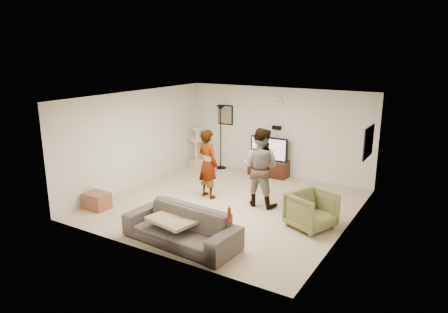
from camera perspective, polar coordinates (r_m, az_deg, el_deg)
The scene contains 24 objects.
floor at distance 9.71m, azimuth 0.50°, elevation -6.63°, with size 5.50×5.50×0.02m, color #C5B395.
ceiling at distance 9.10m, azimuth 0.54°, elevation 8.31°, with size 5.50×5.50×0.02m, color silver.
wall_back at distance 11.72m, azimuth 7.42°, elevation 3.41°, with size 5.50×0.04×2.50m, color silver.
wall_front at distance 7.20m, azimuth -10.76°, elevation -4.01°, with size 5.50×0.04×2.50m, color silver.
wall_left at distance 10.95m, azimuth -11.96°, elevation 2.41°, with size 0.04×5.50×2.50m, color silver.
wall_right at distance 8.32m, azimuth 17.04°, elevation -1.84°, with size 0.04×5.50×2.50m, color silver.
wall_clock at distance 11.56m, azimuth 7.50°, elevation 7.52°, with size 0.26×0.26×0.04m, color white.
wall_speaker at distance 11.64m, azimuth 7.32°, elevation 3.99°, with size 0.25×0.10×0.10m, color black.
picture_back at distance 12.41m, azimuth 0.21°, elevation 5.81°, with size 0.42×0.03×0.52m, color #796C51.
picture_right at distance 9.78m, azimuth 19.42°, elevation 1.91°, with size 0.03×0.78×0.62m, color gold.
tv_stand at distance 11.79m, azimuth 6.20°, elevation -1.56°, with size 1.13×0.45×0.47m, color black.
console_box at distance 11.54m, azimuth 5.06°, elevation -2.94°, with size 0.40×0.30×0.07m, color #B3B5C1.
tv at distance 11.65m, azimuth 6.28°, elevation 1.11°, with size 1.11×0.08×0.66m, color black.
tv_screen at distance 11.61m, azimuth 6.18°, elevation 1.06°, with size 1.02×0.01×0.58m, color #2A9ED6.
floor_lamp at distance 12.28m, azimuth -0.46°, elevation 2.66°, with size 0.32×0.32×1.91m, color black.
cat_tree at distance 12.62m, azimuth -3.89°, elevation 1.41°, with size 0.40×0.40×1.25m, color beige.
person_left at distance 9.90m, azimuth -2.26°, elevation -1.01°, with size 0.62×0.40×1.69m, color #B6B6B6.
person_right at distance 9.39m, azimuth 5.05°, elevation -1.48°, with size 0.89×0.69×1.83m, color teal.
sofa at distance 7.77m, azimuth -6.00°, elevation -9.68°, with size 2.26×0.88×0.66m, color #48403C.
throw_blanket at distance 7.81m, azimuth -6.96°, elevation -8.64°, with size 0.90×0.70×0.06m, color tan.
beer_bottle at distance 7.05m, azimuth 0.73°, elevation -8.19°, with size 0.06×0.06×0.25m, color #51210A.
armchair at distance 8.52m, azimuth 12.01°, elevation -7.32°, with size 0.81×0.83×0.76m, color brown.
side_table at distance 9.82m, azimuth -17.23°, elevation -5.88°, with size 0.55×0.41×0.37m, color brown.
toy_ball at distance 10.15m, azimuth -9.21°, elevation -5.57°, with size 0.08×0.08×0.08m, color #00866D.
Camera 1 is at (4.61, -7.78, 3.54)m, focal length 32.91 mm.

